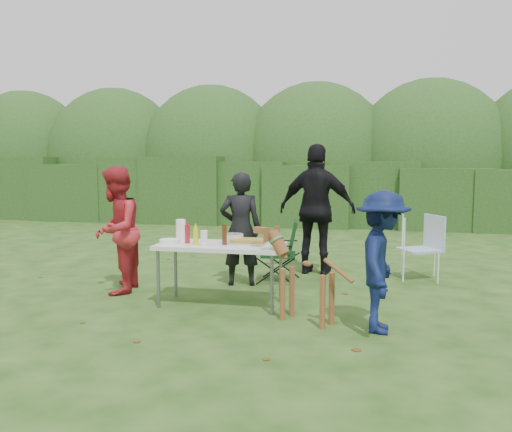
% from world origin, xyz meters
% --- Properties ---
extents(ground, '(80.00, 80.00, 0.00)m').
position_xyz_m(ground, '(0.00, 0.00, 0.00)').
color(ground, '#1E4211').
extents(hedge_row, '(22.00, 1.40, 1.70)m').
position_xyz_m(hedge_row, '(0.00, 8.00, 0.85)').
color(hedge_row, '#23471C').
rests_on(hedge_row, ground).
extents(shrub_backdrop, '(20.00, 2.60, 3.20)m').
position_xyz_m(shrub_backdrop, '(0.00, 9.60, 1.60)').
color(shrub_backdrop, '#3D6628').
rests_on(shrub_backdrop, ground).
extents(folding_table, '(1.50, 0.70, 0.74)m').
position_xyz_m(folding_table, '(-0.03, -0.17, 0.69)').
color(folding_table, silver).
rests_on(folding_table, ground).
extents(person_cook, '(0.65, 0.50, 1.57)m').
position_xyz_m(person_cook, '(-0.06, 0.89, 0.79)').
color(person_cook, black).
rests_on(person_cook, ground).
extents(person_red_jacket, '(0.77, 0.91, 1.65)m').
position_xyz_m(person_red_jacket, '(-1.53, 0.12, 0.83)').
color(person_red_jacket, '#B3232C').
rests_on(person_red_jacket, ground).
extents(person_black_puffy, '(1.21, 0.61, 1.98)m').
position_xyz_m(person_black_puffy, '(0.89, 1.88, 0.99)').
color(person_black_puffy, black).
rests_on(person_black_puffy, ground).
extents(child, '(0.58, 0.96, 1.44)m').
position_xyz_m(child, '(1.84, -0.78, 0.72)').
color(child, '#0B163E').
rests_on(child, ground).
extents(dog, '(1.10, 0.82, 0.97)m').
position_xyz_m(dog, '(1.06, -0.64, 0.49)').
color(dog, brown).
rests_on(dog, ground).
extents(camping_chair, '(0.63, 0.63, 0.89)m').
position_xyz_m(camping_chair, '(0.42, 1.22, 0.44)').
color(camping_chair, '#0F3316').
rests_on(camping_chair, ground).
extents(lawn_chair, '(0.76, 0.76, 0.94)m').
position_xyz_m(lawn_chair, '(2.40, 1.83, 0.47)').
color(lawn_chair, '#4572AD').
rests_on(lawn_chair, ground).
extents(food_tray, '(0.45, 0.30, 0.02)m').
position_xyz_m(food_tray, '(0.28, -0.06, 0.75)').
color(food_tray, '#B7B7BA').
rests_on(food_tray, folding_table).
extents(focaccia_bread, '(0.40, 0.26, 0.04)m').
position_xyz_m(focaccia_bread, '(0.28, -0.06, 0.78)').
color(focaccia_bread, olive).
rests_on(focaccia_bread, food_tray).
extents(mustard_bottle, '(0.06, 0.06, 0.20)m').
position_xyz_m(mustard_bottle, '(-0.30, -0.28, 0.84)').
color(mustard_bottle, '#CECB14').
rests_on(mustard_bottle, folding_table).
extents(ketchup_bottle, '(0.06, 0.06, 0.22)m').
position_xyz_m(ketchup_bottle, '(-0.43, -0.20, 0.85)').
color(ketchup_bottle, maroon).
rests_on(ketchup_bottle, folding_table).
extents(beer_bottle, '(0.06, 0.06, 0.24)m').
position_xyz_m(beer_bottle, '(0.04, -0.23, 0.86)').
color(beer_bottle, '#47230F').
rests_on(beer_bottle, folding_table).
extents(paper_towel_roll, '(0.12, 0.12, 0.26)m').
position_xyz_m(paper_towel_roll, '(-0.60, 0.01, 0.87)').
color(paper_towel_roll, white).
rests_on(paper_towel_roll, folding_table).
extents(cup_stack, '(0.08, 0.08, 0.18)m').
position_xyz_m(cup_stack, '(-0.18, -0.34, 0.83)').
color(cup_stack, white).
rests_on(cup_stack, folding_table).
extents(pasta_bowl, '(0.26, 0.26, 0.10)m').
position_xyz_m(pasta_bowl, '(0.07, 0.02, 0.79)').
color(pasta_bowl, silver).
rests_on(pasta_bowl, folding_table).
extents(plate_stack, '(0.24, 0.24, 0.05)m').
position_xyz_m(plate_stack, '(-0.64, -0.26, 0.77)').
color(plate_stack, white).
rests_on(plate_stack, folding_table).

